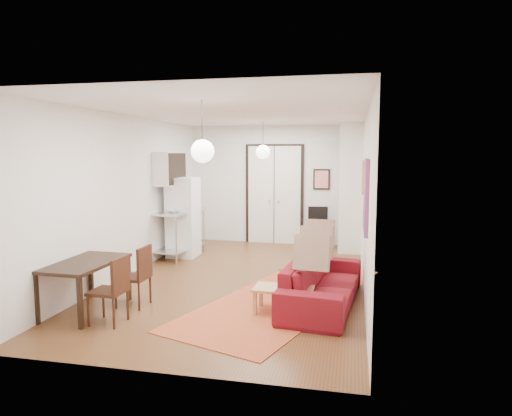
% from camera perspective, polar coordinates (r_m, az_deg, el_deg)
% --- Properties ---
extents(floor, '(7.00, 7.00, 0.00)m').
position_cam_1_polar(floor, '(8.14, -1.91, -8.99)').
color(floor, brown).
rests_on(floor, ground).
extents(ceiling, '(4.20, 7.00, 0.02)m').
position_cam_1_polar(ceiling, '(7.86, -1.99, 11.79)').
color(ceiling, white).
rests_on(ceiling, wall_back).
extents(wall_back, '(4.20, 0.02, 2.90)m').
position_cam_1_polar(wall_back, '(11.29, 2.35, 2.91)').
color(wall_back, white).
rests_on(wall_back, floor).
extents(wall_front, '(4.20, 0.02, 2.90)m').
position_cam_1_polar(wall_front, '(4.58, -12.59, -3.01)').
color(wall_front, white).
rests_on(wall_front, floor).
extents(wall_left, '(0.02, 7.00, 2.90)m').
position_cam_1_polar(wall_left, '(8.62, -15.63, 1.45)').
color(wall_left, white).
rests_on(wall_left, floor).
extents(wall_right, '(0.02, 7.00, 2.90)m').
position_cam_1_polar(wall_right, '(7.64, 13.51, 0.86)').
color(wall_right, white).
rests_on(wall_right, floor).
extents(double_doors, '(1.44, 0.06, 2.50)m').
position_cam_1_polar(double_doors, '(11.27, 2.30, 1.63)').
color(double_doors, white).
rests_on(double_doors, wall_back).
extents(stub_partition, '(0.50, 0.10, 2.90)m').
position_cam_1_polar(stub_partition, '(10.18, 11.76, 2.35)').
color(stub_partition, white).
rests_on(stub_partition, floor).
extents(wall_cabinet, '(0.35, 1.00, 0.70)m').
position_cam_1_polar(wall_cabinet, '(9.87, -10.74, 4.85)').
color(wall_cabinet, white).
rests_on(wall_cabinet, wall_left).
extents(painting_popart, '(0.05, 1.00, 1.00)m').
position_cam_1_polar(painting_popart, '(6.38, 13.61, 1.51)').
color(painting_popart, red).
rests_on(painting_popart, wall_right).
extents(painting_abstract, '(0.05, 0.50, 0.60)m').
position_cam_1_polar(painting_abstract, '(8.42, 13.28, 3.79)').
color(painting_abstract, beige).
rests_on(painting_abstract, wall_right).
extents(poster_back, '(0.40, 0.03, 0.50)m').
position_cam_1_polar(poster_back, '(11.11, 8.19, 3.56)').
color(poster_back, red).
rests_on(poster_back, wall_back).
extents(print_left, '(0.03, 0.44, 0.54)m').
position_cam_1_polar(print_left, '(10.39, -10.44, 5.23)').
color(print_left, '#A17443').
rests_on(print_left, wall_left).
extents(pendant_back, '(0.30, 0.30, 0.80)m').
position_cam_1_polar(pendant_back, '(9.79, 0.88, 7.01)').
color(pendant_back, white).
rests_on(pendant_back, ceiling).
extents(pendant_front, '(0.30, 0.30, 0.80)m').
position_cam_1_polar(pendant_front, '(5.91, -6.70, 7.08)').
color(pendant_front, white).
rests_on(pendant_front, ceiling).
extents(kilim_rug, '(2.96, 4.64, 0.01)m').
position_cam_1_polar(kilim_rug, '(7.25, 3.77, -10.97)').
color(kilim_rug, '#C25730').
rests_on(kilim_rug, floor).
extents(sofa, '(2.38, 1.14, 0.67)m').
position_cam_1_polar(sofa, '(6.86, 8.31, -9.20)').
color(sofa, maroon).
rests_on(sofa, floor).
extents(coffee_table, '(0.84, 0.49, 0.36)m').
position_cam_1_polar(coffee_table, '(6.46, 3.44, -10.32)').
color(coffee_table, tan).
rests_on(coffee_table, floor).
extents(potted_plant, '(0.33, 0.29, 0.36)m').
position_cam_1_polar(potted_plant, '(6.39, 4.35, -8.42)').
color(potted_plant, '#306A2F').
rests_on(potted_plant, coffee_table).
extents(kitchen_counter, '(0.83, 1.39, 1.00)m').
position_cam_1_polar(kitchen_counter, '(9.94, -9.64, -2.26)').
color(kitchen_counter, silver).
rests_on(kitchen_counter, floor).
extents(bowl, '(0.27, 0.27, 0.06)m').
position_cam_1_polar(bowl, '(9.61, -10.35, -0.37)').
color(bowl, silver).
rests_on(bowl, kitchen_counter).
extents(soap_bottle, '(0.11, 0.11, 0.21)m').
position_cam_1_polar(soap_bottle, '(10.11, -9.17, 0.43)').
color(soap_bottle, '#529FB1').
rests_on(soap_bottle, kitchen_counter).
extents(fridge, '(0.61, 0.61, 1.71)m').
position_cam_1_polar(fridge, '(9.94, -9.10, -1.14)').
color(fridge, white).
rests_on(fridge, floor).
extents(dining_table, '(0.78, 1.32, 0.72)m').
position_cam_1_polar(dining_table, '(6.87, -20.58, -6.93)').
color(dining_table, black).
rests_on(dining_table, floor).
extents(dining_chair_near, '(0.44, 0.61, 0.89)m').
position_cam_1_polar(dining_chair_near, '(7.00, -14.83, -7.51)').
color(dining_chair_near, '#3A1D12').
rests_on(dining_chair_near, floor).
extents(dining_chair_far, '(0.44, 0.61, 0.89)m').
position_cam_1_polar(dining_chair_far, '(6.41, -17.68, -8.95)').
color(dining_chair_far, '#3A1D12').
rests_on(dining_chair_far, floor).
extents(black_side_chair, '(0.52, 0.52, 1.00)m').
position_cam_1_polar(black_side_chair, '(11.00, 7.68, -1.77)').
color(black_side_chair, black).
rests_on(black_side_chair, floor).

